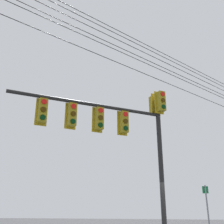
{
  "coord_description": "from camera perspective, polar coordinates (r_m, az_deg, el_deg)",
  "views": [
    {
      "loc": [
        0.47,
        10.89,
        1.54
      ],
      "look_at": [
        2.38,
        0.62,
        5.23
      ],
      "focal_mm": 43.37,
      "sensor_mm": 36.0,
      "label": 1
    }
  ],
  "objects": [
    {
      "name": "signal_mast_assembly",
      "position": [
        11.11,
        2.08,
        -2.82
      ],
      "size": [
        5.61,
        4.2,
        6.48
      ],
      "color": "black",
      "rests_on": "ground"
    },
    {
      "name": "route_sign_primary",
      "position": [
        14.06,
        19.49,
        -18.63
      ],
      "size": [
        0.27,
        0.11,
        2.54
      ],
      "color": "slate",
      "rests_on": "ground"
    },
    {
      "name": "overhead_wire_span",
      "position": [
        12.51,
        4.77,
        12.54
      ],
      "size": [
        19.0,
        22.02,
        1.72
      ],
      "color": "black"
    }
  ]
}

